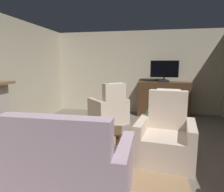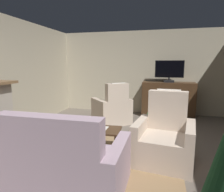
{
  "view_description": "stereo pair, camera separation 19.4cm",
  "coord_description": "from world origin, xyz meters",
  "px_view_note": "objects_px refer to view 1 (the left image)",
  "views": [
    {
      "loc": [
        0.44,
        -3.07,
        1.55
      ],
      "look_at": [
        -0.24,
        0.45,
        0.98
      ],
      "focal_mm": 32.04,
      "sensor_mm": 36.0,
      "label": 1
    },
    {
      "loc": [
        0.63,
        -3.03,
        1.55
      ],
      "look_at": [
        -0.24,
        0.45,
        0.98
      ],
      "focal_mm": 32.04,
      "sensor_mm": 36.0,
      "label": 2
    }
  ],
  "objects_px": {
    "coffee_table": "(89,131)",
    "armchair_by_fireplace": "(109,110)",
    "armchair_facing_sofa": "(165,139)",
    "tv_cabinet": "(163,100)",
    "sofa_floral": "(69,166)",
    "tv_remote": "(80,129)",
    "folded_newspaper": "(100,128)",
    "television": "(164,71)",
    "potted_plant_on_hearth_side": "(154,113)"
  },
  "relations": [
    {
      "from": "coffee_table",
      "to": "armchair_by_fireplace",
      "type": "height_order",
      "value": "armchair_by_fireplace"
    },
    {
      "from": "armchair_by_fireplace",
      "to": "armchair_facing_sofa",
      "type": "bearing_deg",
      "value": -54.17
    },
    {
      "from": "tv_cabinet",
      "to": "sofa_floral",
      "type": "height_order",
      "value": "sofa_floral"
    },
    {
      "from": "tv_remote",
      "to": "folded_newspaper",
      "type": "height_order",
      "value": "tv_remote"
    },
    {
      "from": "sofa_floral",
      "to": "armchair_facing_sofa",
      "type": "distance_m",
      "value": 1.62
    },
    {
      "from": "television",
      "to": "sofa_floral",
      "type": "height_order",
      "value": "television"
    },
    {
      "from": "television",
      "to": "sofa_floral",
      "type": "bearing_deg",
      "value": -108.61
    },
    {
      "from": "coffee_table",
      "to": "armchair_by_fireplace",
      "type": "xyz_separation_m",
      "value": [
        -0.01,
        1.76,
        -0.03
      ]
    },
    {
      "from": "television",
      "to": "armchair_by_fireplace",
      "type": "xyz_separation_m",
      "value": [
        -1.43,
        -1.05,
        -1.01
      ]
    },
    {
      "from": "folded_newspaper",
      "to": "potted_plant_on_hearth_side",
      "type": "xyz_separation_m",
      "value": [
        0.95,
        0.91,
        0.1
      ]
    },
    {
      "from": "folded_newspaper",
      "to": "armchair_by_fireplace",
      "type": "bearing_deg",
      "value": 97.52
    },
    {
      "from": "sofa_floral",
      "to": "tv_cabinet",
      "type": "bearing_deg",
      "value": 71.62
    },
    {
      "from": "coffee_table",
      "to": "armchair_by_fireplace",
      "type": "distance_m",
      "value": 1.76
    },
    {
      "from": "sofa_floral",
      "to": "potted_plant_on_hearth_side",
      "type": "relative_size",
      "value": 1.66
    },
    {
      "from": "sofa_floral",
      "to": "television",
      "type": "bearing_deg",
      "value": 71.39
    },
    {
      "from": "tv_remote",
      "to": "sofa_floral",
      "type": "distance_m",
      "value": 1.1
    },
    {
      "from": "tv_cabinet",
      "to": "armchair_facing_sofa",
      "type": "relative_size",
      "value": 1.33
    },
    {
      "from": "armchair_by_fireplace",
      "to": "tv_cabinet",
      "type": "bearing_deg",
      "value": 37.67
    },
    {
      "from": "potted_plant_on_hearth_side",
      "to": "folded_newspaper",
      "type": "bearing_deg",
      "value": -136.24
    },
    {
      "from": "tv_cabinet",
      "to": "armchair_facing_sofa",
      "type": "xyz_separation_m",
      "value": [
        -0.12,
        -2.92,
        -0.14
      ]
    },
    {
      "from": "tv_remote",
      "to": "potted_plant_on_hearth_side",
      "type": "relative_size",
      "value": 0.19
    },
    {
      "from": "sofa_floral",
      "to": "armchair_facing_sofa",
      "type": "relative_size",
      "value": 1.33
    },
    {
      "from": "armchair_facing_sofa",
      "to": "sofa_floral",
      "type": "bearing_deg",
      "value": -138.17
    },
    {
      "from": "tv_remote",
      "to": "folded_newspaper",
      "type": "bearing_deg",
      "value": 105.05
    },
    {
      "from": "coffee_table",
      "to": "armchair_facing_sofa",
      "type": "height_order",
      "value": "armchair_facing_sofa"
    },
    {
      "from": "coffee_table",
      "to": "armchair_by_fireplace",
      "type": "relative_size",
      "value": 1.0
    },
    {
      "from": "tv_remote",
      "to": "armchair_by_fireplace",
      "type": "bearing_deg",
      "value": 168.69
    },
    {
      "from": "folded_newspaper",
      "to": "armchair_by_fireplace",
      "type": "relative_size",
      "value": 0.26
    },
    {
      "from": "tv_cabinet",
      "to": "armchair_facing_sofa",
      "type": "height_order",
      "value": "armchair_facing_sofa"
    },
    {
      "from": "tv_cabinet",
      "to": "tv_remote",
      "type": "xyz_separation_m",
      "value": [
        -1.56,
        -2.94,
        -0.05
      ]
    },
    {
      "from": "tv_remote",
      "to": "tv_cabinet",
      "type": "bearing_deg",
      "value": 144.73
    },
    {
      "from": "television",
      "to": "folded_newspaper",
      "type": "height_order",
      "value": "television"
    },
    {
      "from": "television",
      "to": "armchair_facing_sofa",
      "type": "height_order",
      "value": "television"
    },
    {
      "from": "sofa_floral",
      "to": "potted_plant_on_hearth_side",
      "type": "distance_m",
      "value": 2.36
    },
    {
      "from": "television",
      "to": "potted_plant_on_hearth_side",
      "type": "xyz_separation_m",
      "value": [
        -0.29,
        -1.84,
        -0.84
      ]
    },
    {
      "from": "armchair_by_fireplace",
      "to": "folded_newspaper",
      "type": "bearing_deg",
      "value": -83.81
    },
    {
      "from": "coffee_table",
      "to": "tv_remote",
      "type": "distance_m",
      "value": 0.16
    },
    {
      "from": "folded_newspaper",
      "to": "sofa_floral",
      "type": "bearing_deg",
      "value": -92.58
    },
    {
      "from": "folded_newspaper",
      "to": "television",
      "type": "bearing_deg",
      "value": 66.97
    },
    {
      "from": "coffee_table",
      "to": "tv_remote",
      "type": "xyz_separation_m",
      "value": [
        -0.14,
        -0.07,
        0.06
      ]
    },
    {
      "from": "television",
      "to": "coffee_table",
      "type": "bearing_deg",
      "value": -116.87
    },
    {
      "from": "tv_remote",
      "to": "armchair_facing_sofa",
      "type": "distance_m",
      "value": 1.44
    },
    {
      "from": "coffee_table",
      "to": "tv_remote",
      "type": "relative_size",
      "value": 6.83
    },
    {
      "from": "television",
      "to": "coffee_table",
      "type": "height_order",
      "value": "television"
    },
    {
      "from": "coffee_table",
      "to": "armchair_by_fireplace",
      "type": "bearing_deg",
      "value": 90.23
    },
    {
      "from": "tv_cabinet",
      "to": "potted_plant_on_hearth_side",
      "type": "height_order",
      "value": "tv_cabinet"
    },
    {
      "from": "potted_plant_on_hearth_side",
      "to": "tv_cabinet",
      "type": "bearing_deg",
      "value": 81.19
    },
    {
      "from": "television",
      "to": "armchair_by_fireplace",
      "type": "distance_m",
      "value": 2.05
    },
    {
      "from": "television",
      "to": "tv_remote",
      "type": "relative_size",
      "value": 4.74
    },
    {
      "from": "tv_remote",
      "to": "sofa_floral",
      "type": "xyz_separation_m",
      "value": [
        0.23,
        -1.07,
        -0.1
      ]
    }
  ]
}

